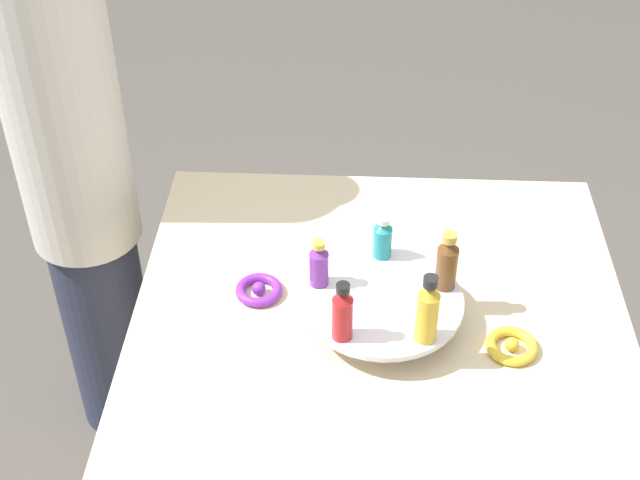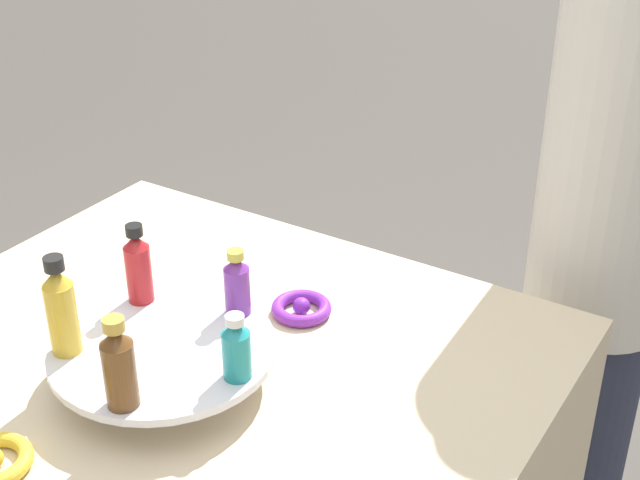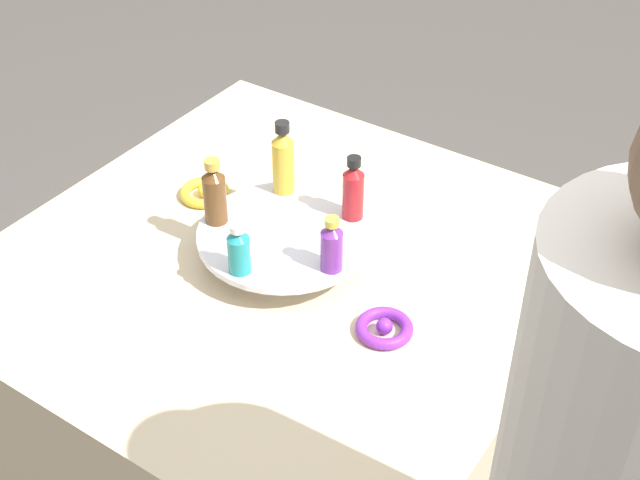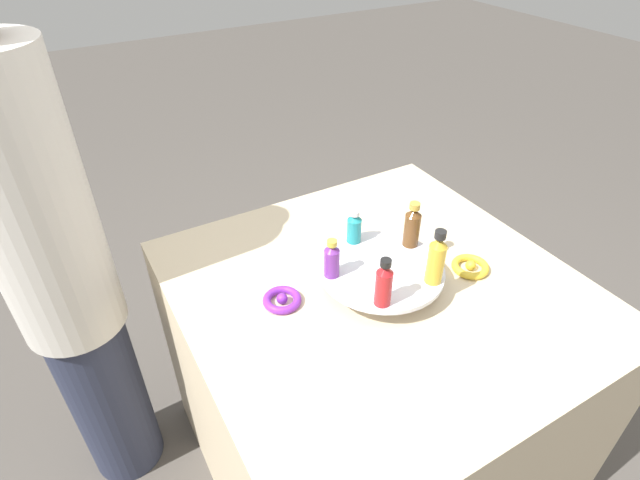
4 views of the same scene
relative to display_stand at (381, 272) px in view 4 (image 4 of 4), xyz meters
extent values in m
plane|color=#4C4742|center=(0.00, 0.00, -0.84)|extent=(12.00, 12.00, 0.00)
cube|color=beige|center=(0.00, 0.00, -0.44)|extent=(1.00, 1.00, 0.80)
cylinder|color=silver|center=(0.00, 0.00, -0.04)|extent=(0.16, 0.16, 0.01)
cylinder|color=silver|center=(0.00, 0.00, -0.01)|extent=(0.08, 0.08, 0.04)
cylinder|color=silver|center=(0.00, 0.00, 0.01)|extent=(0.32, 0.32, 0.01)
cylinder|color=#702D93|center=(0.13, -0.04, 0.05)|extent=(0.04, 0.04, 0.08)
cone|color=#702D93|center=(0.13, -0.04, 0.10)|extent=(0.04, 0.04, 0.02)
cylinder|color=gold|center=(0.13, -0.04, 0.12)|extent=(0.03, 0.03, 0.01)
cylinder|color=#B21E23|center=(0.08, 0.11, 0.06)|extent=(0.04, 0.04, 0.09)
cone|color=#B21E23|center=(0.08, 0.11, 0.12)|extent=(0.04, 0.04, 0.02)
cylinder|color=black|center=(0.08, 0.11, 0.14)|extent=(0.03, 0.03, 0.02)
cylinder|color=gold|center=(-0.08, 0.10, 0.07)|extent=(0.04, 0.04, 0.11)
cone|color=gold|center=(-0.08, 0.10, 0.14)|extent=(0.04, 0.04, 0.02)
cylinder|color=black|center=(-0.08, 0.10, 0.16)|extent=(0.03, 0.03, 0.02)
cylinder|color=brown|center=(-0.12, -0.04, 0.06)|extent=(0.04, 0.04, 0.09)
cone|color=brown|center=(-0.12, -0.04, 0.12)|extent=(0.04, 0.04, 0.02)
cylinder|color=#B79338|center=(-0.12, -0.04, 0.14)|extent=(0.03, 0.03, 0.02)
cylinder|color=teal|center=(0.00, -0.13, 0.05)|extent=(0.04, 0.04, 0.07)
cone|color=teal|center=(0.00, -0.13, 0.09)|extent=(0.04, 0.04, 0.02)
cylinder|color=silver|center=(0.00, -0.13, 0.11)|extent=(0.03, 0.03, 0.01)
torus|color=purple|center=(0.25, -0.07, -0.03)|extent=(0.10, 0.10, 0.02)
sphere|color=purple|center=(0.25, -0.07, -0.03)|extent=(0.03, 0.03, 0.03)
torus|color=gold|center=(-0.25, 0.07, -0.03)|extent=(0.10, 0.10, 0.02)
sphere|color=gold|center=(-0.25, 0.07, -0.03)|extent=(0.03, 0.03, 0.03)
cylinder|color=#282D42|center=(0.72, -0.42, -0.51)|extent=(0.23, 0.23, 0.66)
cylinder|color=beige|center=(0.72, -0.42, 0.19)|extent=(0.27, 0.27, 0.75)
camera|label=1|loc=(0.06, 1.28, 1.21)|focal=50.00mm
camera|label=2|loc=(-0.75, -0.73, 0.75)|focal=50.00mm
camera|label=3|loc=(0.77, -1.02, 0.99)|focal=50.00mm
camera|label=4|loc=(0.62, 0.78, 0.83)|focal=28.00mm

